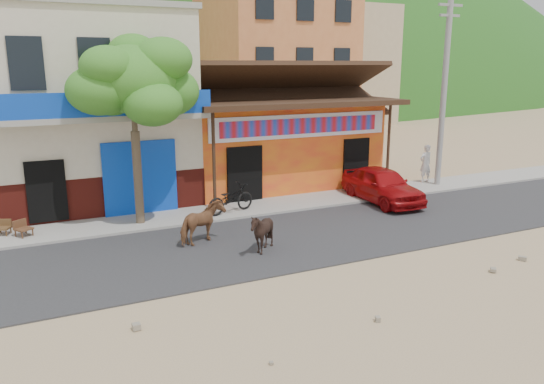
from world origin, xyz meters
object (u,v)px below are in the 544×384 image
at_px(utility_pole, 444,90).
at_px(red_car, 382,185).
at_px(tree, 135,131).
at_px(pedestrian, 426,163).
at_px(cafe_chair_left, 2,221).
at_px(cafe_chair_right, 23,222).
at_px(cow_dark, 262,232).
at_px(cow_tan, 202,223).
at_px(scooter, 230,199).

xyz_separation_m(utility_pole, red_car, (-3.85, -1.20, -3.40)).
bearing_deg(tree, pedestrian, 3.53).
xyz_separation_m(cafe_chair_left, cafe_chair_right, (0.57, -0.42, 0.03)).
bearing_deg(cow_dark, cafe_chair_left, -125.87).
bearing_deg(cafe_chair_right, cafe_chair_left, 111.86).
xyz_separation_m(cow_dark, pedestrian, (10.07, 4.87, 0.32)).
bearing_deg(cow_tan, red_car, -105.25).
relative_size(red_car, cafe_chair_left, 4.64).
height_order(tree, red_car, tree).
bearing_deg(utility_pole, scooter, -177.81).
distance_m(cow_tan, cow_dark, 1.93).
bearing_deg(pedestrian, tree, 2.59).
bearing_deg(red_car, cow_tan, -165.30).
xyz_separation_m(red_car, pedestrian, (3.65, 1.78, 0.23)).
distance_m(cafe_chair_left, cafe_chair_right, 0.71).
height_order(tree, pedestrian, tree).
height_order(cafe_chair_left, cafe_chair_right, cafe_chair_right).
distance_m(utility_pole, cow_dark, 11.67).
relative_size(tree, cow_dark, 5.08).
height_order(red_car, cafe_chair_left, red_car).
bearing_deg(pedestrian, utility_pole, 108.14).
bearing_deg(red_car, utility_pole, 20.04).
height_order(utility_pole, pedestrian, utility_pole).
relative_size(tree, red_car, 1.51).
bearing_deg(utility_pole, red_car, -162.70).
distance_m(cow_dark, scooter, 3.96).
bearing_deg(scooter, utility_pole, -104.47).
bearing_deg(utility_pole, cafe_chair_right, -179.54).
xyz_separation_m(tree, utility_pole, (12.80, 0.20, 1.00)).
xyz_separation_m(cow_tan, cafe_chair_right, (-4.75, 2.70, -0.07)).
relative_size(cow_tan, red_car, 0.36).
xyz_separation_m(utility_pole, cafe_chair_right, (-16.28, -0.13, -3.54)).
distance_m(red_car, pedestrian, 4.07).
xyz_separation_m(tree, cafe_chair_left, (-4.05, 0.49, -2.57)).
height_order(utility_pole, cafe_chair_right, utility_pole).
distance_m(cow_dark, red_car, 7.13).
bearing_deg(cow_dark, tree, -149.33).
relative_size(utility_pole, cafe_chair_right, 8.67).
height_order(cow_tan, scooter, cow_tan).
distance_m(red_car, cafe_chair_right, 12.47).
height_order(utility_pole, cafe_chair_left, utility_pole).
height_order(cow_dark, cafe_chair_right, cow_dark).
xyz_separation_m(pedestrian, cafe_chair_left, (-16.65, -0.29, -0.40)).
height_order(tree, cow_tan, tree).
distance_m(scooter, cafe_chair_left, 7.18).
distance_m(tree, cow_tan, 3.82).
distance_m(utility_pole, red_car, 5.28).
relative_size(cow_dark, cafe_chair_right, 1.28).
distance_m(tree, cafe_chair_left, 4.82).
relative_size(utility_pole, pedestrian, 4.83).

